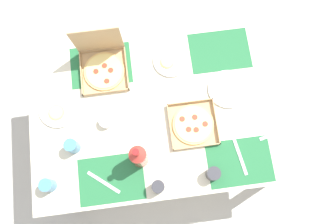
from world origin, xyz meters
The scene contains 20 objects.
ground_plane centered at (0.00, 0.00, 0.00)m, with size 6.00×6.00×0.00m, color beige.
dining_table centered at (0.00, 0.00, 0.65)m, with size 1.59×0.97×0.75m.
placemat_near_left centered at (-0.36, -0.34, 0.75)m, with size 0.36×0.26×0.00m, color #236638.
placemat_near_right centered at (0.36, -0.34, 0.75)m, with size 0.36×0.26×0.00m, color #236638.
placemat_far_left centered at (-0.36, 0.34, 0.75)m, with size 0.36×0.26×0.00m, color #236638.
placemat_far_right centered at (0.36, 0.34, 0.75)m, with size 0.36×0.26×0.00m, color #236638.
pizza_box_center centered at (0.13, -0.09, 0.76)m, with size 0.27×0.27×0.04m.
pizza_box_edge_far centered at (-0.34, 0.32, 0.80)m, with size 0.27×0.28×0.31m.
plate_near_left centered at (0.05, 0.31, 0.76)m, with size 0.21×0.21×0.03m.
plate_far_left centered at (0.36, 0.09, 0.76)m, with size 0.23×0.23×0.02m.
plate_far_right centered at (-0.62, 0.10, 0.76)m, with size 0.23×0.23×0.03m.
soda_bottle centered at (-0.19, -0.25, 0.88)m, with size 0.09×0.09×0.32m.
cup_clear_left centered at (-0.69, -0.33, 0.80)m, with size 0.07×0.07×0.10m, color teal.
cup_red centered at (-0.55, -0.14, 0.80)m, with size 0.07×0.07×0.10m, color teal.
cup_spare centered at (-0.11, -0.41, 0.79)m, with size 0.07×0.07×0.09m, color #333338.
cup_clear_right centered at (0.19, -0.38, 0.79)m, with size 0.07×0.07×0.09m, color #333338.
condiment_bowl centered at (-0.36, -0.02, 0.77)m, with size 0.07×0.07×0.05m, color white.
knife_by_far_right centered at (0.59, -0.20, 0.75)m, with size 0.21×0.02×0.01m, color #B7B7BC.
knife_by_near_right centered at (-0.40, -0.35, 0.75)m, with size 0.21×0.02×0.01m, color #B7B7BC.
knife_by_far_left centered at (0.37, -0.31, 0.75)m, with size 0.21×0.02×0.01m, color #B7B7BC.
Camera 1 is at (-0.06, -0.48, 2.72)m, focal length 37.83 mm.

